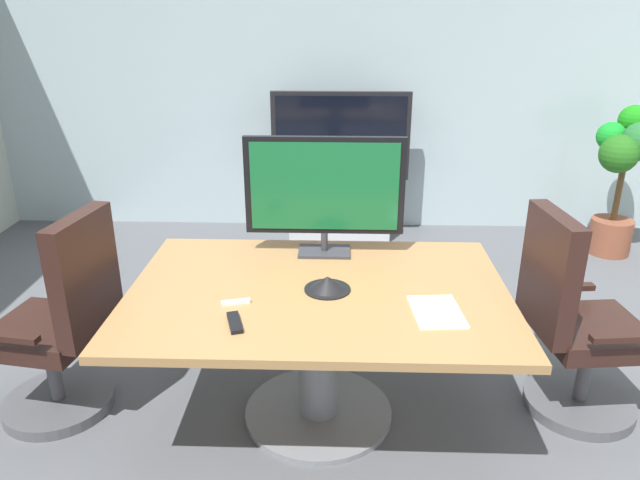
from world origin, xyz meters
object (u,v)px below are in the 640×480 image
Objects in this scene: potted_plant at (629,165)px; remote_control at (235,322)px; conference_table at (318,323)px; office_chair_right at (573,333)px; conference_phone at (327,284)px; tv_monitor at (325,189)px; office_chair_left at (63,334)px; wall_display_unit at (340,190)px.

potted_plant is 7.25× the size of remote_control.
conference_table is 0.53m from remote_control.
conference_table is 1.28m from office_chair_right.
tv_monitor is at bearing 93.36° from conference_phone.
office_chair_left is at bearing -160.87° from tv_monitor.
tv_monitor reaches higher than remote_control.
office_chair_right is 1.70m from remote_control.
potted_plant is (2.43, 2.22, 0.24)m from conference_table.
wall_display_unit is (-1.18, 2.49, -0.01)m from office_chair_right.
conference_table is 2.59m from wall_display_unit.
tv_monitor reaches higher than conference_phone.
tv_monitor is (1.29, 0.45, 0.63)m from office_chair_left.
conference_table is at bearing -92.19° from wall_display_unit.
office_chair_left is 1.30× the size of tv_monitor.
office_chair_left is 2.93m from wall_display_unit.
office_chair_left reaches higher than conference_phone.
remote_control is (-2.77, -2.57, -0.05)m from potted_plant.
tv_monitor is at bearing 117.98° from office_chair_left.
conference_phone is (1.32, -0.01, 0.30)m from office_chair_left.
office_chair_left is 4.95× the size of conference_phone.
tv_monitor reaches higher than conference_table.
wall_display_unit is (0.10, 2.58, -0.10)m from conference_table.
wall_display_unit is at bearing 87.80° from tv_monitor.
tv_monitor is 0.64× the size of wall_display_unit.
conference_table is at bearing -92.19° from tv_monitor.
potted_plant is 3.27m from conference_phone.
tv_monitor reaches higher than office_chair_right.
remote_control is (-0.44, -2.93, 0.30)m from wall_display_unit.
office_chair_left is 1.51m from tv_monitor.
conference_phone is at bearing -86.64° from tv_monitor.
office_chair_right is (1.28, 0.09, -0.09)m from conference_table.
office_chair_right is 4.95× the size of conference_phone.
office_chair_right is at bearing -15.66° from tv_monitor.
potted_plant reaches higher than office_chair_right.
potted_plant is at bearing 129.71° from office_chair_left.
conference_phone is at bearing 24.53° from remote_control.
potted_plant is (3.71, 2.22, 0.33)m from office_chair_left.
potted_plant reaches higher than office_chair_left.
office_chair_right is 1.30× the size of tv_monitor.
office_chair_left is 4.33m from potted_plant.
conference_table is 1.65× the size of office_chair_right.
office_chair_right is 1.45m from tv_monitor.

